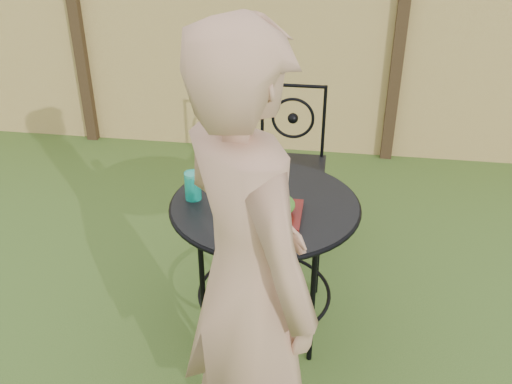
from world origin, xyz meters
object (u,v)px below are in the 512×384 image
patio_table (265,227)px  patio_chair (290,159)px  salad_plate (272,214)px  diner (247,281)px

patio_table → patio_chair: (0.03, 0.95, -0.08)m
salad_plate → patio_chair: bearing=90.9°
patio_chair → salad_plate: bearing=-89.1°
patio_table → diner: 0.89m
patio_table → diner: diner is taller
diner → salad_plate: (-0.00, 0.71, -0.16)m
diner → salad_plate: bearing=-39.6°
diner → salad_plate: size_ratio=6.66×
patio_chair → diner: (0.02, -1.78, 0.40)m
salad_plate → patio_table: bearing=112.2°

